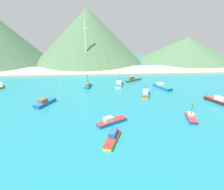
{
  "coord_description": "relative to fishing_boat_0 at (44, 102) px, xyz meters",
  "views": [
    {
      "loc": [
        3.18,
        -26.44,
        30.86
      ],
      "look_at": [
        8.07,
        52.09,
        2.17
      ],
      "focal_mm": 32.73,
      "sensor_mm": 36.0,
      "label": 1
    }
  ],
  "objects": [
    {
      "name": "fishing_boat_1",
      "position": [
        31.34,
        22.27,
        -0.03
      ],
      "size": [
        5.19,
        8.89,
        6.11
      ],
      "color": "silver",
      "rests_on": "ground"
    },
    {
      "name": "fishing_boat_12",
      "position": [
        24.78,
        -27.05,
        -0.0
      ],
      "size": [
        5.5,
        10.18,
        2.67
      ],
      "color": "gold",
      "rests_on": "ground"
    },
    {
      "name": "hill_east",
      "position": [
        92.95,
        89.26,
        8.41
      ],
      "size": [
        77.61,
        77.61,
        18.82
      ],
      "color": "#476B47",
      "rests_on": "ground"
    },
    {
      "name": "radio_tower",
      "position": [
        13.2,
        60.49,
        15.5
      ],
      "size": [
        3.23,
        2.59,
        32.35
      ],
      "color": "silver",
      "rests_on": "ground"
    },
    {
      "name": "buoy_1",
      "position": [
        2.09,
        23.58,
        -0.83
      ],
      "size": [
        0.94,
        0.94,
        0.94
      ],
      "color": "gold",
      "rests_on": "ground"
    },
    {
      "name": "beach_strip",
      "position": [
        18.49,
        54.26,
        -0.4
      ],
      "size": [
        247.0,
        22.35,
        1.2
      ],
      "primitive_type": "cube",
      "color": "#C6B793",
      "rests_on": "ground"
    },
    {
      "name": "fishing_boat_8",
      "position": [
        25.0,
        -17.24,
        -0.13
      ],
      "size": [
        10.23,
        7.57,
        2.59
      ],
      "color": "#1E5BA8",
      "rests_on": "ground"
    },
    {
      "name": "fishing_boat_7",
      "position": [
        68.19,
        -2.14,
        0.06
      ],
      "size": [
        6.7,
        10.0,
        2.97
      ],
      "color": "#232328",
      "rests_on": "ground"
    },
    {
      "name": "fishing_boat_10",
      "position": [
        41.45,
        7.39,
        0.08
      ],
      "size": [
        5.26,
        9.61,
        5.42
      ],
      "color": "orange",
      "rests_on": "ground"
    },
    {
      "name": "fishing_boat_13",
      "position": [
        51.73,
        -15.67,
        -0.3
      ],
      "size": [
        4.02,
        8.04,
        5.52
      ],
      "color": "#14478C",
      "rests_on": "ground"
    },
    {
      "name": "hill_central",
      "position": [
        13.03,
        89.83,
        19.31
      ],
      "size": [
        83.45,
        83.45,
        40.61
      ],
      "color": "#476B47",
      "rests_on": "ground"
    },
    {
      "name": "fishing_boat_6",
      "position": [
        39.56,
        30.82,
        -0.1
      ],
      "size": [
        9.77,
        7.09,
        2.65
      ],
      "color": "brown",
      "rests_on": "ground"
    },
    {
      "name": "fishing_boat_2",
      "position": [
        51.74,
        17.43,
        -0.12
      ],
      "size": [
        7.53,
        11.24,
        3.0
      ],
      "color": "#1E5BA8",
      "rests_on": "ground"
    },
    {
      "name": "fishing_boat_5",
      "position": [
        -27.03,
        23.4,
        -0.03
      ],
      "size": [
        5.06,
        7.43,
        2.86
      ],
      "color": "brown",
      "rests_on": "ground"
    },
    {
      "name": "ground",
      "position": [
        18.49,
        -18.6,
        -1.25
      ],
      "size": [
        260.0,
        280.0,
        0.5
      ],
      "color": "teal"
    },
    {
      "name": "fishing_boat_9",
      "position": [
        15.88,
        21.38,
        -0.16
      ],
      "size": [
        3.64,
        7.55,
        6.33
      ],
      "color": "#198466",
      "rests_on": "ground"
    },
    {
      "name": "fishing_boat_0",
      "position": [
        0.0,
        0.0,
        0.0
      ],
      "size": [
        7.44,
        10.25,
        2.83
      ],
      "color": "#1E5BA8",
      "rests_on": "ground"
    }
  ]
}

